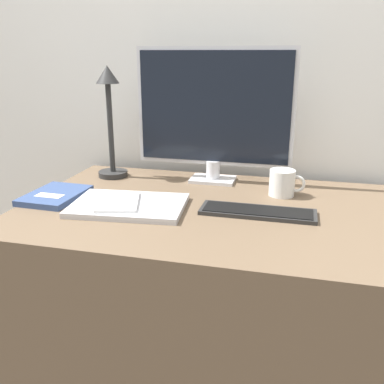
{
  "coord_description": "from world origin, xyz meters",
  "views": [
    {
      "loc": [
        0.24,
        -1.09,
        1.17
      ],
      "look_at": [
        -0.05,
        0.08,
        0.77
      ],
      "focal_mm": 40.0,
      "sensor_mm": 36.0,
      "label": 1
    }
  ],
  "objects_px": {
    "monitor": "(214,112)",
    "keyboard": "(258,212)",
    "desk_lamp": "(110,114)",
    "notebook": "(55,195)",
    "coffee_mug": "(283,183)",
    "laptop": "(129,205)",
    "ereader": "(118,201)"
  },
  "relations": [
    {
      "from": "laptop",
      "to": "desk_lamp",
      "type": "xyz_separation_m",
      "value": [
        -0.19,
        0.32,
        0.23
      ]
    },
    {
      "from": "desk_lamp",
      "to": "coffee_mug",
      "type": "height_order",
      "value": "desk_lamp"
    },
    {
      "from": "keyboard",
      "to": "coffee_mug",
      "type": "distance_m",
      "value": 0.21
    },
    {
      "from": "keyboard",
      "to": "laptop",
      "type": "height_order",
      "value": "laptop"
    },
    {
      "from": "keyboard",
      "to": "notebook",
      "type": "relative_size",
      "value": 1.52
    },
    {
      "from": "keyboard",
      "to": "ereader",
      "type": "height_order",
      "value": "ereader"
    },
    {
      "from": "monitor",
      "to": "keyboard",
      "type": "height_order",
      "value": "monitor"
    },
    {
      "from": "monitor",
      "to": "notebook",
      "type": "distance_m",
      "value": 0.61
    },
    {
      "from": "desk_lamp",
      "to": "laptop",
      "type": "bearing_deg",
      "value": -58.58
    },
    {
      "from": "monitor",
      "to": "laptop",
      "type": "height_order",
      "value": "monitor"
    },
    {
      "from": "desk_lamp",
      "to": "coffee_mug",
      "type": "xyz_separation_m",
      "value": [
        0.64,
        -0.08,
        -0.19
      ]
    },
    {
      "from": "laptop",
      "to": "desk_lamp",
      "type": "height_order",
      "value": "desk_lamp"
    },
    {
      "from": "laptop",
      "to": "desk_lamp",
      "type": "relative_size",
      "value": 0.88
    },
    {
      "from": "ereader",
      "to": "coffee_mug",
      "type": "distance_m",
      "value": 0.54
    },
    {
      "from": "keyboard",
      "to": "laptop",
      "type": "relative_size",
      "value": 0.94
    },
    {
      "from": "monitor",
      "to": "notebook",
      "type": "bearing_deg",
      "value": -145.2
    },
    {
      "from": "keyboard",
      "to": "laptop",
      "type": "xyz_separation_m",
      "value": [
        -0.39,
        -0.05,
        0.0
      ]
    },
    {
      "from": "keyboard",
      "to": "laptop",
      "type": "distance_m",
      "value": 0.39
    },
    {
      "from": "ereader",
      "to": "desk_lamp",
      "type": "distance_m",
      "value": 0.42
    },
    {
      "from": "monitor",
      "to": "coffee_mug",
      "type": "xyz_separation_m",
      "value": [
        0.26,
        -0.11,
        -0.21
      ]
    },
    {
      "from": "ereader",
      "to": "laptop",
      "type": "bearing_deg",
      "value": 19.15
    },
    {
      "from": "monitor",
      "to": "keyboard",
      "type": "distance_m",
      "value": 0.44
    },
    {
      "from": "desk_lamp",
      "to": "notebook",
      "type": "bearing_deg",
      "value": -104.69
    },
    {
      "from": "desk_lamp",
      "to": "coffee_mug",
      "type": "distance_m",
      "value": 0.67
    },
    {
      "from": "monitor",
      "to": "ereader",
      "type": "distance_m",
      "value": 0.48
    },
    {
      "from": "laptop",
      "to": "notebook",
      "type": "xyz_separation_m",
      "value": [
        -0.27,
        0.03,
        0.0
      ]
    },
    {
      "from": "laptop",
      "to": "ereader",
      "type": "height_order",
      "value": "ereader"
    },
    {
      "from": "keyboard",
      "to": "ereader",
      "type": "relative_size",
      "value": 1.67
    },
    {
      "from": "notebook",
      "to": "coffee_mug",
      "type": "distance_m",
      "value": 0.75
    },
    {
      "from": "laptop",
      "to": "ereader",
      "type": "distance_m",
      "value": 0.03
    },
    {
      "from": "ereader",
      "to": "coffee_mug",
      "type": "xyz_separation_m",
      "value": [
        0.48,
        0.25,
        0.02
      ]
    },
    {
      "from": "monitor",
      "to": "laptop",
      "type": "relative_size",
      "value": 1.56
    }
  ]
}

